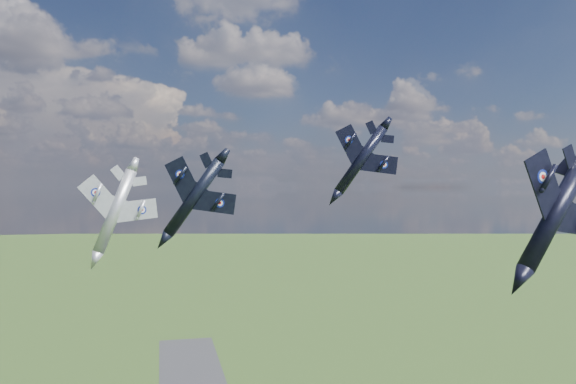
{
  "coord_description": "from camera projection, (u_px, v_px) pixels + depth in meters",
  "views": [
    {
      "loc": [
        -13.47,
        -59.47,
        82.81
      ],
      "look_at": [
        2.07,
        8.52,
        82.23
      ],
      "focal_mm": 35.0,
      "sensor_mm": 36.0,
      "label": 1
    }
  ],
  "objects": [
    {
      "name": "jet_lead_navy",
      "position": [
        194.0,
        197.0,
        75.68
      ],
      "size": [
        15.63,
        19.08,
        9.71
      ],
      "primitive_type": null,
      "rotation": [
        0.0,
        0.62,
        -0.27
      ],
      "color": "black"
    },
    {
      "name": "jet_right_navy",
      "position": [
        556.0,
        212.0,
        48.87
      ],
      "size": [
        14.38,
        18.3,
        9.78
      ],
      "primitive_type": null,
      "rotation": [
        0.0,
        0.64,
        0.19
      ],
      "color": "black"
    },
    {
      "name": "jet_high_navy",
      "position": [
        361.0,
        160.0,
        84.32
      ],
      "size": [
        14.4,
        18.08,
        9.36
      ],
      "primitive_type": null,
      "rotation": [
        0.0,
        0.61,
        -0.2
      ],
      "color": "black"
    },
    {
      "name": "jet_left_silver",
      "position": [
        115.0,
        211.0,
        70.09
      ],
      "size": [
        13.71,
        16.82,
        6.9
      ],
      "primitive_type": null,
      "rotation": [
        0.0,
        0.38,
        0.18
      ],
      "color": "#9FA0A9"
    }
  ]
}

